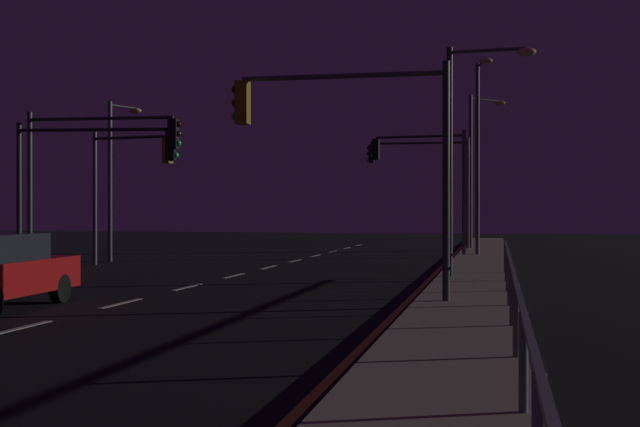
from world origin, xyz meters
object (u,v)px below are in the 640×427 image
(traffic_light_near_right, at_px, (347,131))
(street_lamp_across_street, at_px, (479,140))
(traffic_light_mid_left, at_px, (129,171))
(traffic_light_far_center, at_px, (424,169))
(traffic_light_far_left, at_px, (92,165))
(traffic_light_near_left, at_px, (423,167))
(street_lamp_median, at_px, (115,165))
(street_lamp_far_end, at_px, (476,156))
(traffic_light_mid_right, at_px, (96,157))
(street_lamp_corner, at_px, (465,135))

(traffic_light_near_right, distance_m, street_lamp_across_street, 19.48)
(traffic_light_near_right, distance_m, traffic_light_mid_left, 15.13)
(traffic_light_near_right, bearing_deg, traffic_light_far_center, 91.21)
(traffic_light_far_left, height_order, traffic_light_mid_left, traffic_light_mid_left)
(traffic_light_near_left, height_order, street_lamp_median, street_lamp_median)
(traffic_light_far_center, distance_m, street_lamp_far_end, 2.87)
(traffic_light_near_right, bearing_deg, traffic_light_mid_right, 144.17)
(street_lamp_median, bearing_deg, traffic_light_mid_left, -54.61)
(traffic_light_near_right, distance_m, street_lamp_corner, 7.16)
(traffic_light_near_left, xyz_separation_m, traffic_light_far_center, (-0.47, 5.88, 0.18))
(traffic_light_near_right, bearing_deg, street_lamp_median, 131.53)
(traffic_light_mid_right, height_order, traffic_light_far_center, traffic_light_far_center)
(traffic_light_mid_right, distance_m, street_lamp_median, 7.33)
(traffic_light_mid_left, distance_m, street_lamp_across_street, 15.17)
(traffic_light_near_right, xyz_separation_m, street_lamp_median, (-12.06, 13.61, 0.16))
(street_lamp_across_street, bearing_deg, traffic_light_mid_left, -147.19)
(traffic_light_mid_right, relative_size, traffic_light_near_right, 1.03)
(traffic_light_mid_right, relative_size, street_lamp_median, 0.81)
(street_lamp_median, bearing_deg, traffic_light_near_left, 26.36)
(traffic_light_mid_right, xyz_separation_m, traffic_light_far_center, (8.85, 18.65, 0.43))
(traffic_light_near_left, height_order, street_lamp_corner, street_lamp_corner)
(traffic_light_mid_right, relative_size, traffic_light_far_center, 0.93)
(traffic_light_near_right, bearing_deg, street_lamp_far_end, 85.41)
(traffic_light_far_left, xyz_separation_m, street_lamp_far_end, (11.64, 19.55, 1.36))
(traffic_light_far_left, height_order, traffic_light_far_center, traffic_light_far_center)
(traffic_light_mid_right, height_order, street_lamp_far_end, street_lamp_far_end)
(traffic_light_near_right, height_order, traffic_light_mid_left, traffic_light_near_right)
(traffic_light_near_left, relative_size, street_lamp_across_street, 0.65)
(traffic_light_far_left, bearing_deg, traffic_light_far_center, 64.31)
(traffic_light_near_right, distance_m, traffic_light_far_center, 25.44)
(street_lamp_corner, bearing_deg, street_lamp_far_end, 90.50)
(traffic_light_near_right, relative_size, street_lamp_across_street, 0.60)
(traffic_light_near_left, xyz_separation_m, street_lamp_far_end, (2.18, 6.75, 0.87))
(street_lamp_median, bearing_deg, traffic_light_near_right, -48.47)
(street_lamp_across_street, bearing_deg, street_lamp_far_end, 92.39)
(street_lamp_median, bearing_deg, traffic_light_far_center, 45.74)
(traffic_light_near_left, distance_m, traffic_light_far_center, 5.90)
(traffic_light_far_left, relative_size, street_lamp_corner, 0.79)
(traffic_light_near_right, distance_m, street_lamp_median, 18.18)
(traffic_light_far_center, height_order, street_lamp_median, street_lamp_median)
(street_lamp_median, distance_m, street_lamp_corner, 15.89)
(traffic_light_mid_left, bearing_deg, traffic_light_mid_right, -78.43)
(street_lamp_median, relative_size, street_lamp_corner, 0.97)
(traffic_light_mid_left, bearing_deg, traffic_light_far_center, 55.80)
(traffic_light_near_left, xyz_separation_m, traffic_light_far_left, (-9.46, -12.80, -0.50))
(traffic_light_mid_right, relative_size, street_lamp_across_street, 0.62)
(street_lamp_far_end, bearing_deg, traffic_light_near_left, -107.89)
(traffic_light_near_left, distance_m, traffic_light_mid_right, 15.82)
(traffic_light_near_left, height_order, street_lamp_across_street, street_lamp_across_street)
(traffic_light_near_left, bearing_deg, traffic_light_far_center, 94.58)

